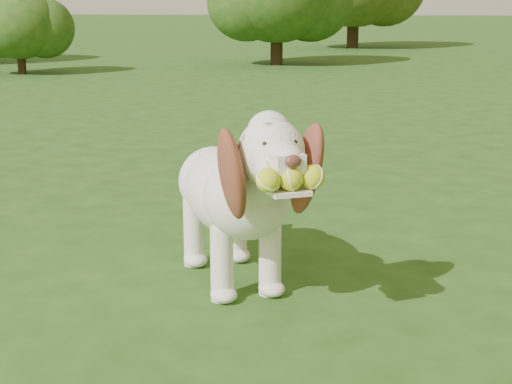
# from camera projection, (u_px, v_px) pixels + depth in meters

# --- Properties ---
(ground) EXTENTS (80.00, 80.00, 0.00)m
(ground) POSITION_uv_depth(u_px,v_px,m) (173.00, 310.00, 2.65)
(ground) COLOR #214313
(ground) RESTS_ON ground
(dog) EXTENTS (0.66, 1.01, 0.69)m
(dog) POSITION_uv_depth(u_px,v_px,m) (236.00, 188.00, 2.77)
(dog) COLOR white
(dog) RESTS_ON ground
(shrub_a) EXTENTS (1.09, 1.09, 1.12)m
(shrub_a) POSITION_uv_depth(u_px,v_px,m) (19.00, 24.00, 10.34)
(shrub_a) COLOR #382314
(shrub_a) RESTS_ON ground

